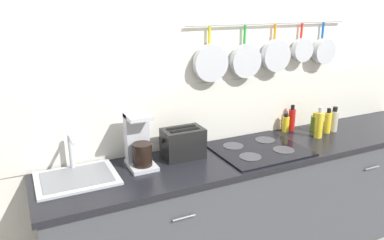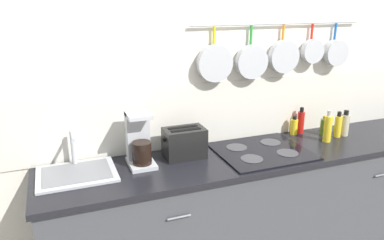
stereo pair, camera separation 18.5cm
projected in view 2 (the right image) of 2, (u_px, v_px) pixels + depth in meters
The scene contains 13 objects.
wall_back at pixel (250, 86), 2.73m from camera, with size 7.20×0.15×2.60m.
cabinet_base at pixel (266, 210), 2.70m from camera, with size 3.03×0.54×0.85m.
countertop at pixel (270, 153), 2.56m from camera, with size 3.07×0.57×0.03m.
sink_basin at pixel (76, 172), 2.20m from camera, with size 0.45×0.36×0.23m.
coffee_maker at pixel (139, 143), 2.32m from camera, with size 0.16×0.22×0.33m.
toaster at pixel (184, 143), 2.43m from camera, with size 0.28×0.17×0.20m.
cooktop at pixel (262, 151), 2.54m from camera, with size 0.60×0.53×0.01m.
bottle_sesame_oil at pixel (294, 126), 2.86m from camera, with size 0.06×0.06×0.15m.
bottle_dish_soap at pixel (301, 122), 2.88m from camera, with size 0.05×0.05×0.20m.
bottle_olive_oil at pixel (328, 128), 2.70m from camera, with size 0.06×0.06×0.23m.
bottle_cooking_wine at pixel (324, 127), 2.84m from camera, with size 0.06×0.06×0.15m.
bottle_hot_sauce at pixel (338, 126), 2.80m from camera, with size 0.05×0.05×0.20m.
bottle_vinegar at pixel (345, 124), 2.83m from camera, with size 0.06×0.06×0.20m.
Camera 2 is at (-1.35, -2.02, 1.87)m, focal length 35.00 mm.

